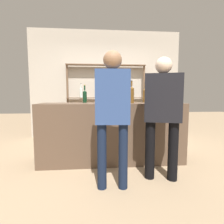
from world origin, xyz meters
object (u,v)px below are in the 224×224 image
at_px(customer_center, 113,109).
at_px(cork_jar, 106,99).
at_px(counter_bottle_3, 151,94).
at_px(counter_bottle_5, 145,95).
at_px(counter_bottle_2, 85,96).
at_px(counter_bottle_4, 124,94).
at_px(wine_glass, 148,96).
at_px(ice_bucket, 167,96).
at_px(customer_right, 162,110).
at_px(counter_bottle_0, 106,94).
at_px(counter_bottle_1, 131,94).

bearing_deg(customer_center, cork_jar, 6.40).
xyz_separation_m(counter_bottle_3, counter_bottle_5, (-0.10, 0.04, -0.01)).
relative_size(counter_bottle_2, counter_bottle_4, 0.83).
bearing_deg(wine_glass, customer_center, -127.38).
xyz_separation_m(ice_bucket, customer_center, (-1.02, -0.93, -0.14)).
xyz_separation_m(counter_bottle_3, customer_right, (-0.11, -0.81, -0.20)).
bearing_deg(ice_bucket, counter_bottle_3, 166.89).
height_order(counter_bottle_4, customer_center, customer_center).
bearing_deg(customer_right, ice_bucket, -9.97).
xyz_separation_m(counter_bottle_2, counter_bottle_3, (1.16, -0.05, 0.03)).
bearing_deg(counter_bottle_0, cork_jar, -91.40).
height_order(wine_glass, cork_jar, wine_glass).
bearing_deg(counter_bottle_4, wine_glass, 12.23).
distance_m(counter_bottle_2, counter_bottle_5, 1.06).
relative_size(counter_bottle_0, customer_center, 0.23).
relative_size(counter_bottle_1, cork_jar, 2.52).
bearing_deg(counter_bottle_2, cork_jar, -44.55).
bearing_deg(ice_bucket, cork_jar, -167.65).
distance_m(counter_bottle_1, counter_bottle_4, 0.11).
xyz_separation_m(counter_bottle_1, wine_glass, (0.32, 0.12, -0.03)).
bearing_deg(counter_bottle_0, counter_bottle_3, 5.68).
xyz_separation_m(counter_bottle_5, ice_bucket, (0.35, -0.10, -0.03)).
xyz_separation_m(counter_bottle_0, counter_bottle_4, (0.30, -0.09, -0.00)).
height_order(counter_bottle_5, customer_center, customer_center).
bearing_deg(cork_jar, customer_center, -86.88).
height_order(counter_bottle_4, wine_glass, counter_bottle_4).
bearing_deg(ice_bucket, customer_center, -137.77).
height_order(counter_bottle_1, ice_bucket, counter_bottle_1).
bearing_deg(customer_center, counter_bottle_0, 5.36).
bearing_deg(counter_bottle_3, counter_bottle_0, -174.32).
bearing_deg(counter_bottle_2, counter_bottle_0, -20.47).
bearing_deg(customer_right, cork_jar, 69.12).
height_order(counter_bottle_2, customer_right, customer_right).
distance_m(ice_bucket, customer_center, 1.39).
height_order(counter_bottle_3, counter_bottle_4, counter_bottle_3).
relative_size(counter_bottle_0, counter_bottle_4, 1.01).
relative_size(counter_bottle_1, counter_bottle_4, 0.99).
height_order(counter_bottle_2, counter_bottle_5, counter_bottle_5).
relative_size(counter_bottle_0, cork_jar, 2.58).
distance_m(counter_bottle_4, wine_glass, 0.44).
relative_size(counter_bottle_4, customer_center, 0.23).
distance_m(counter_bottle_0, counter_bottle_2, 0.38).
bearing_deg(counter_bottle_5, counter_bottle_2, 179.59).
bearing_deg(counter_bottle_3, customer_right, -97.41).
relative_size(counter_bottle_4, ice_bucket, 1.65).
xyz_separation_m(counter_bottle_4, cork_jar, (-0.31, -0.12, -0.07)).
distance_m(counter_bottle_2, counter_bottle_4, 0.69).
xyz_separation_m(counter_bottle_2, ice_bucket, (1.41, -0.11, -0.00)).
bearing_deg(ice_bucket, counter_bottle_5, 163.52).
bearing_deg(counter_bottle_1, cork_jar, -166.60).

